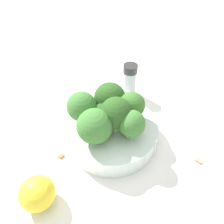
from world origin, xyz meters
TOP-DOWN VIEW (x-y plane):
  - ground_plane at (0.00, 0.00)m, footprint 3.00×3.00m
  - bowl at (0.00, 0.00)m, footprint 0.16×0.16m
  - broccoli_floret_0 at (-0.01, 0.04)m, footprint 0.04×0.04m
  - broccoli_floret_1 at (0.00, 0.01)m, footprint 0.05×0.05m
  - broccoli_floret_2 at (0.01, -0.01)m, footprint 0.04×0.04m
  - broccoli_floret_3 at (-0.02, -0.03)m, footprint 0.06×0.06m
  - broccoli_floret_4 at (-0.04, 0.01)m, footprint 0.04×0.04m
  - broccoli_floret_5 at (0.04, 0.01)m, footprint 0.06×0.06m
  - broccoli_floret_6 at (0.03, -0.04)m, footprint 0.05×0.05m
  - pepper_shaker at (-0.11, -0.09)m, footprint 0.03×0.03m
  - lemon_wedge at (0.15, 0.03)m, footprint 0.05×0.05m
  - almond_crumb_0 at (-0.07, -0.10)m, footprint 0.01×0.01m
  - almond_crumb_1 at (-0.09, 0.12)m, footprint 0.01×0.01m
  - almond_crumb_2 at (0.09, -0.02)m, footprint 0.01×0.01m

SIDE VIEW (x-z plane):
  - ground_plane at x=0.00m, z-range 0.00..0.00m
  - almond_crumb_0 at x=-0.07m, z-range 0.00..0.01m
  - almond_crumb_2 at x=0.09m, z-range 0.00..0.01m
  - almond_crumb_1 at x=-0.09m, z-range 0.00..0.01m
  - bowl at x=0.00m, z-range 0.00..0.04m
  - lemon_wedge at x=0.15m, z-range 0.00..0.05m
  - pepper_shaker at x=-0.11m, z-range 0.00..0.07m
  - broccoli_floret_2 at x=0.01m, z-range 0.04..0.08m
  - broccoli_floret_3 at x=-0.02m, z-range 0.04..0.09m
  - broccoli_floret_0 at x=-0.01m, z-range 0.04..0.09m
  - broccoli_floret_5 at x=0.04m, z-range 0.04..0.10m
  - broccoli_floret_4 at x=-0.04m, z-range 0.04..0.10m
  - broccoli_floret_6 at x=0.03m, z-range 0.04..0.10m
  - broccoli_floret_1 at x=0.00m, z-range 0.04..0.11m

